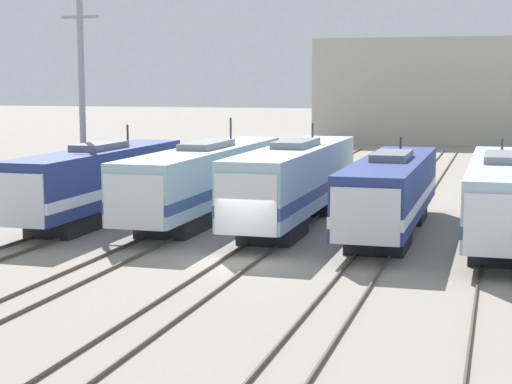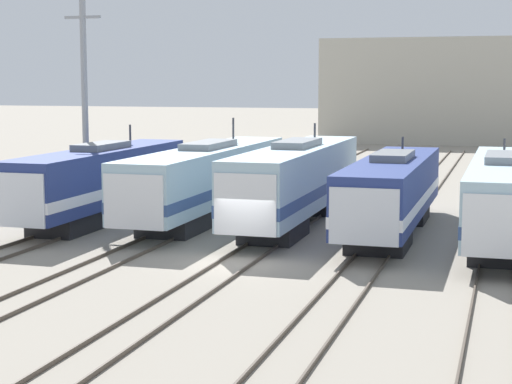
{
  "view_description": "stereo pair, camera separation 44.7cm",
  "coord_description": "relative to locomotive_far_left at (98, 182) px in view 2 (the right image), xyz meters",
  "views": [
    {
      "loc": [
        10.16,
        -32.64,
        7.37
      ],
      "look_at": [
        -0.18,
        3.36,
        2.52
      ],
      "focal_mm": 60.0,
      "sensor_mm": 36.0,
      "label": 1
    },
    {
      "loc": [
        10.59,
        -32.51,
        7.37
      ],
      "look_at": [
        -0.18,
        3.36,
        2.52
      ],
      "focal_mm": 60.0,
      "sensor_mm": 36.0,
      "label": 2
    }
  ],
  "objects": [
    {
      "name": "ground_plane",
      "position": [
        10.23,
        -7.83,
        -2.14
      ],
      "size": [
        400.0,
        400.0,
        0.0
      ],
      "primitive_type": "plane",
      "color": "gray"
    },
    {
      "name": "rail_pair_far_left",
      "position": [
        -0.0,
        -7.83,
        -2.07
      ],
      "size": [
        1.5,
        120.0,
        0.15
      ],
      "color": "#4C4238",
      "rests_on": "ground_plane"
    },
    {
      "name": "rail_pair_center_left",
      "position": [
        5.11,
        -7.83,
        -2.07
      ],
      "size": [
        1.51,
        120.0,
        0.15
      ],
      "color": "#4C4238",
      "rests_on": "ground_plane"
    },
    {
      "name": "rail_pair_center",
      "position": [
        10.23,
        -7.83,
        -2.07
      ],
      "size": [
        1.51,
        120.0,
        0.15
      ],
      "color": "#4C4238",
      "rests_on": "ground_plane"
    },
    {
      "name": "rail_pair_center_right",
      "position": [
        15.34,
        -7.83,
        -2.07
      ],
      "size": [
        1.51,
        120.0,
        0.15
      ],
      "color": "#4C4238",
      "rests_on": "ground_plane"
    },
    {
      "name": "rail_pair_far_right",
      "position": [
        20.46,
        -7.83,
        -2.07
      ],
      "size": [
        1.5,
        120.0,
        0.15
      ],
      "color": "#4C4238",
      "rests_on": "ground_plane"
    },
    {
      "name": "locomotive_far_left",
      "position": [
        0.0,
        0.0,
        0.0
      ],
      "size": [
        2.89,
        16.3,
        4.95
      ],
      "color": "black",
      "rests_on": "ground_plane"
    },
    {
      "name": "locomotive_center_left",
      "position": [
        5.11,
        2.52,
        -0.0
      ],
      "size": [
        3.11,
        19.4,
        5.27
      ],
      "color": "#232326",
      "rests_on": "ground_plane"
    },
    {
      "name": "locomotive_center",
      "position": [
        10.23,
        1.84,
        0.11
      ],
      "size": [
        3.0,
        18.15,
        5.06
      ],
      "color": "#232326",
      "rests_on": "ground_plane"
    },
    {
      "name": "locomotive_center_right",
      "position": [
        15.34,
        0.36,
        -0.08
      ],
      "size": [
        3.06,
        16.6,
        4.51
      ],
      "color": "black",
      "rests_on": "ground_plane"
    },
    {
      "name": "locomotive_far_right",
      "position": [
        20.46,
        0.11,
        -0.04
      ],
      "size": [
        2.86,
        18.0,
        4.52
      ],
      "color": "#232326",
      "rests_on": "ground_plane"
    },
    {
      "name": "catenary_tower_left",
      "position": [
        -2.24,
        3.01,
        4.22
      ],
      "size": [
        2.17,
        0.35,
        12.4
      ],
      "color": "gray",
      "rests_on": "ground_plane"
    },
    {
      "name": "depot_building",
      "position": [
        19.88,
        66.87,
        4.09
      ],
      "size": [
        43.01,
        12.93,
        12.46
      ],
      "color": "#B2AD9E",
      "rests_on": "ground_plane"
    }
  ]
}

